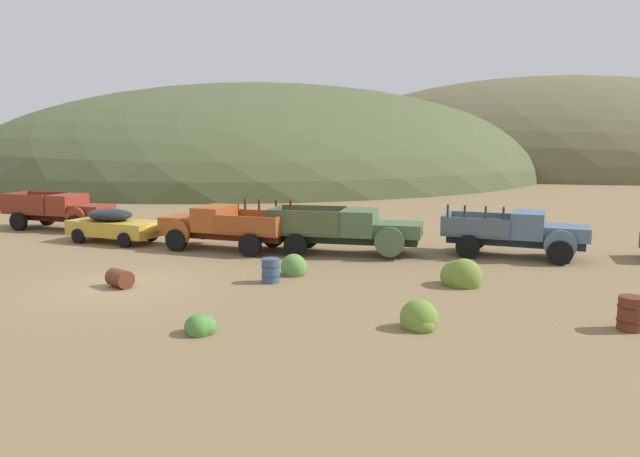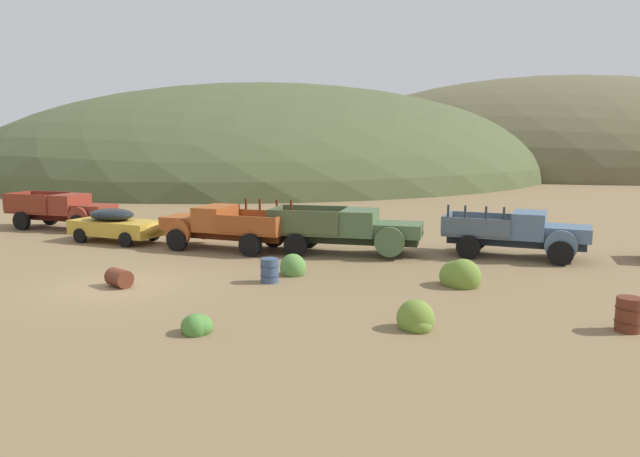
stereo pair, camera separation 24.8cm
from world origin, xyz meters
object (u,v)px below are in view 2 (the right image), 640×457
Objects in this scene: truck_weathered_green at (355,230)px; oil_drum_foreground at (270,270)px; truck_oxide_orange at (219,226)px; car_faded_yellow at (119,225)px; oil_drum_tipped at (119,278)px; truck_rust_red at (68,211)px; oil_drum_by_truck at (629,314)px; truck_chalk_blue at (526,234)px.

oil_drum_foreground is (-1.60, -5.65, -0.62)m from truck_weathered_green.
truck_oxide_orange is at bearing -178.48° from truck_weathered_green.
car_faded_yellow is 4.74× the size of oil_drum_tipped.
truck_rust_red is 7.38× the size of oil_drum_foreground.
oil_drum_by_truck is at bearing -11.79° from oil_drum_foreground.
truck_rust_red is 27.24m from oil_drum_by_truck.
truck_weathered_green is 6.30× the size of oil_drum_tipped.
truck_rust_red is 14.26m from oil_drum_tipped.
truck_rust_red is at bearing 151.51° from oil_drum_foreground.
oil_drum_by_truck is (15.02, -7.38, -0.58)m from truck_oxide_orange.
car_faded_yellow is 0.75× the size of truck_weathered_green.
truck_chalk_blue is (6.85, 1.26, -0.03)m from truck_weathered_green.
truck_rust_red reaches higher than oil_drum_by_truck.
truck_weathered_green is 7.30× the size of oil_drum_by_truck.
truck_chalk_blue is 10.93m from oil_drum_foreground.
truck_chalk_blue reaches higher than oil_drum_tipped.
truck_chalk_blue is (12.89, 1.73, -0.02)m from truck_oxide_orange.
truck_oxide_orange is 13.01m from truck_chalk_blue.
oil_drum_foreground is 0.94× the size of oil_drum_by_truck.
truck_chalk_blue is 6.66× the size of oil_drum_by_truck.
truck_oxide_orange is 0.92× the size of truck_weathered_green.
truck_oxide_orange is at bearing 130.62° from oil_drum_foreground.
truck_weathered_green is at bearing 138.81° from oil_drum_by_truck.
truck_rust_red is at bearing 135.60° from oil_drum_tipped.
truck_chalk_blue is at bearing -0.49° from truck_rust_red.
truck_oxide_orange reaches higher than car_faded_yellow.
oil_drum_by_truck reaches higher than oil_drum_tipped.
oil_drum_foreground is (14.68, -7.97, -0.60)m from truck_rust_red.
truck_rust_red reaches higher than oil_drum_foreground.
truck_rust_red reaches higher than car_faded_yellow.
truck_chalk_blue is at bearing 12.23° from car_faded_yellow.
truck_rust_red is 0.95× the size of truck_weathered_green.
car_faded_yellow is at bearing 125.26° from oil_drum_tipped.
truck_oxide_orange is 1.01× the size of truck_chalk_blue.
truck_oxide_orange is 5.81× the size of oil_drum_tipped.
oil_drum_foreground is (4.50, 2.00, 0.11)m from oil_drum_tipped.
oil_drum_tipped is 1.16× the size of oil_drum_by_truck.
car_faded_yellow is 0.82× the size of truck_oxide_orange.
oil_drum_tipped is (5.19, -7.34, -0.52)m from car_faded_yellow.
truck_oxide_orange is (10.24, -2.79, 0.00)m from truck_rust_red.
truck_rust_red and truck_weathered_green have the same top height.
oil_drum_foreground is (4.44, -5.17, -0.60)m from truck_oxide_orange.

